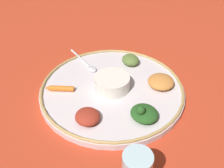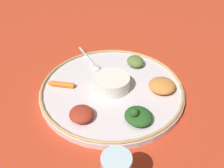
% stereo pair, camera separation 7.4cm
% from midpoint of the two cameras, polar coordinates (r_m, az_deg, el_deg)
% --- Properties ---
extents(ground_plane, '(2.40, 2.40, 0.00)m').
position_cam_midpoint_polar(ground_plane, '(0.76, -2.78, -2.01)').
color(ground_plane, '#B7381E').
extents(platter, '(0.41, 0.41, 0.02)m').
position_cam_midpoint_polar(platter, '(0.76, -2.80, -1.51)').
color(platter, silver).
rests_on(platter, ground_plane).
extents(platter_rim, '(0.41, 0.41, 0.01)m').
position_cam_midpoint_polar(platter_rim, '(0.75, -2.83, -0.83)').
color(platter_rim, tan).
rests_on(platter_rim, platter).
extents(center_bowl, '(0.10, 0.10, 0.04)m').
position_cam_midpoint_polar(center_bowl, '(0.74, -2.88, 0.27)').
color(center_bowl, silver).
rests_on(center_bowl, platter).
extents(spoon, '(0.12, 0.12, 0.01)m').
position_cam_midpoint_polar(spoon, '(0.85, -8.04, 4.28)').
color(spoon, silver).
rests_on(spoon, platter).
extents(greens_pile, '(0.10, 0.10, 0.05)m').
position_cam_midpoint_polar(greens_pile, '(0.65, 3.72, -6.50)').
color(greens_pile, '#23511E').
rests_on(greens_pile, platter).
extents(carrot_near_spoon, '(0.08, 0.02, 0.02)m').
position_cam_midpoint_polar(carrot_near_spoon, '(0.76, -14.10, -1.05)').
color(carrot_near_spoon, orange).
rests_on(carrot_near_spoon, platter).
extents(mound_collards, '(0.08, 0.08, 0.03)m').
position_cam_midpoint_polar(mound_collards, '(0.84, 1.52, 5.17)').
color(mound_collards, '#567033').
rests_on(mound_collards, platter).
extents(mound_squash, '(0.10, 0.10, 0.03)m').
position_cam_midpoint_polar(mound_squash, '(0.76, 7.88, 0.40)').
color(mound_squash, '#C67A38').
rests_on(mound_squash, platter).
extents(mound_beet, '(0.09, 0.09, 0.03)m').
position_cam_midpoint_polar(mound_beet, '(0.65, -8.63, -7.17)').
color(mound_beet, maroon).
rests_on(mound_beet, platter).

